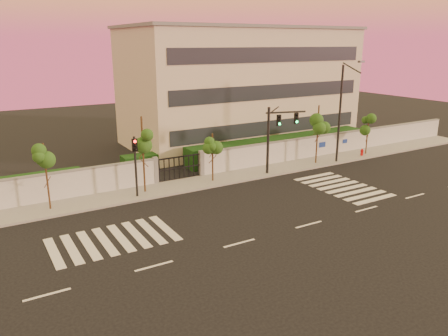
{
  "coord_description": "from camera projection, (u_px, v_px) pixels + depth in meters",
  "views": [
    {
      "loc": [
        -16.9,
        -18.42,
        10.65
      ],
      "look_at": [
        -2.42,
        6.0,
        2.45
      ],
      "focal_mm": 35.0,
      "sensor_mm": 36.0,
      "label": 1
    }
  ],
  "objects": [
    {
      "name": "traffic_signal_secondary",
      "position": [
        135.0,
        160.0,
        30.2
      ],
      "size": [
        0.35,
        0.34,
        4.45
      ],
      "rotation": [
        0.0,
        0.0,
        -0.26
      ],
      "color": "black",
      "rests_on": "ground"
    },
    {
      "name": "street_tree_e",
      "position": [
        318.0,
        121.0,
        38.47
      ],
      "size": [
        1.58,
        1.26,
        5.36
      ],
      "color": "#382314",
      "rests_on": "ground"
    },
    {
      "name": "hedge_row",
      "position": [
        209.0,
        156.0,
        38.98
      ],
      "size": [
        41.0,
        4.25,
        1.8
      ],
      "color": "black",
      "rests_on": "ground"
    },
    {
      "name": "streetlight_east",
      "position": [
        342.0,
        109.0,
        38.51
      ],
      "size": [
        0.55,
        2.21,
        9.19
      ],
      "color": "black",
      "rests_on": "ground"
    },
    {
      "name": "sidewalk",
      "position": [
        221.0,
        179.0,
        35.11
      ],
      "size": [
        60.0,
        3.0,
        0.15
      ],
      "primitive_type": "cube",
      "color": "gray",
      "rests_on": "ground"
    },
    {
      "name": "street_tree_b",
      "position": [
        45.0,
        162.0,
        27.76
      ],
      "size": [
        1.41,
        1.13,
        4.54
      ],
      "color": "#382314",
      "rests_on": "ground"
    },
    {
      "name": "fire_hydrant",
      "position": [
        362.0,
        153.0,
        41.96
      ],
      "size": [
        0.31,
        0.3,
        0.81
      ],
      "rotation": [
        0.0,
        0.0,
        0.03
      ],
      "color": "#B40C0D",
      "rests_on": "ground"
    },
    {
      "name": "traffic_signal_main",
      "position": [
        275.0,
        132.0,
        35.79
      ],
      "size": [
        3.52,
        1.12,
        5.65
      ],
      "rotation": [
        0.0,
        0.0,
        -0.29
      ],
      "color": "black",
      "rests_on": "ground"
    },
    {
      "name": "street_tree_d",
      "position": [
        213.0,
        147.0,
        33.7
      ],
      "size": [
        1.53,
        1.21,
        3.92
      ],
      "color": "#382314",
      "rests_on": "ground"
    },
    {
      "name": "perimeter_wall",
      "position": [
        213.0,
        162.0,
        36.13
      ],
      "size": [
        60.0,
        0.36,
        2.2
      ],
      "color": "#B6B9BE",
      "rests_on": "ground"
    },
    {
      "name": "street_tree_f",
      "position": [
        368.0,
        126.0,
        42.02
      ],
      "size": [
        1.42,
        1.13,
        3.84
      ],
      "color": "#382314",
      "rests_on": "ground"
    },
    {
      "name": "institutional_building",
      "position": [
        239.0,
        85.0,
        47.33
      ],
      "size": [
        24.4,
        12.4,
        12.25
      ],
      "color": "beige",
      "rests_on": "ground"
    },
    {
      "name": "road_markings",
      "position": [
        252.0,
        210.0,
        28.79
      ],
      "size": [
        57.0,
        7.62,
        0.02
      ],
      "color": "silver",
      "rests_on": "ground"
    },
    {
      "name": "street_tree_c",
      "position": [
        143.0,
        137.0,
        30.82
      ],
      "size": [
        1.57,
        1.25,
        5.67
      ],
      "color": "#382314",
      "rests_on": "ground"
    },
    {
      "name": "ground",
      "position": [
        309.0,
        225.0,
        26.46
      ],
      "size": [
        120.0,
        120.0,
        0.0
      ],
      "primitive_type": "plane",
      "color": "black",
      "rests_on": "ground"
    }
  ]
}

